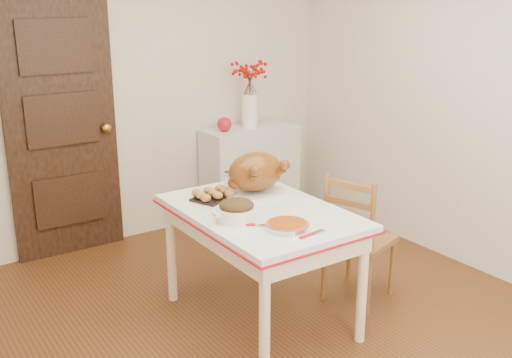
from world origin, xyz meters
TOP-DOWN VIEW (x-y plane):
  - floor at (0.00, 0.00)m, footprint 3.50×4.00m
  - wall_back at (0.00, 2.00)m, footprint 3.50×0.00m
  - wall_right at (1.75, 0.00)m, footprint 0.00×4.00m
  - door_back at (-0.70, 1.97)m, footprint 0.85×0.06m
  - sideboard at (0.92, 1.78)m, footprint 0.87×0.39m
  - kitchen_table at (-0.04, 0.20)m, footprint 0.86×1.26m
  - chair_oak at (0.68, 0.07)m, footprint 0.50×0.50m
  - berry_vase at (0.92, 1.78)m, footprint 0.33×0.33m
  - apple at (0.65, 1.78)m, footprint 0.13×0.13m
  - turkey_platter at (0.09, 0.46)m, footprint 0.48×0.41m
  - pumpkin_pie at (-0.10, -0.15)m, footprint 0.31×0.31m
  - stuffing_dish at (-0.26, 0.14)m, footprint 0.32×0.26m
  - rolls_tray at (-0.19, 0.53)m, footprint 0.30×0.27m
  - pie_server at (-0.04, -0.29)m, footprint 0.19×0.08m
  - carving_knife at (-0.20, -0.03)m, footprint 0.21×0.18m
  - drinking_glass at (0.01, 0.66)m, footprint 0.07×0.07m
  - shaker_pair at (0.29, 0.69)m, footprint 0.10×0.07m

SIDE VIEW (x-z plane):
  - floor at x=0.00m, z-range 0.00..0.00m
  - kitchen_table at x=-0.04m, z-range 0.00..0.75m
  - sideboard at x=0.92m, z-range 0.00..0.87m
  - chair_oak at x=0.68m, z-range 0.00..0.90m
  - pie_server at x=-0.04m, z-range 0.75..0.77m
  - carving_knife at x=-0.20m, z-range 0.75..0.77m
  - pumpkin_pie at x=-0.10m, z-range 0.75..0.81m
  - rolls_tray at x=-0.19m, z-range 0.75..0.82m
  - shaker_pair at x=0.29m, z-range 0.75..0.85m
  - stuffing_dish at x=-0.26m, z-range 0.75..0.87m
  - drinking_glass at x=0.01m, z-range 0.75..0.87m
  - turkey_platter at x=0.09m, z-range 0.75..1.03m
  - apple at x=0.65m, z-range 0.87..1.00m
  - door_back at x=-0.70m, z-range 0.00..2.06m
  - berry_vase at x=0.92m, z-range 0.87..1.50m
  - wall_back at x=0.00m, z-range 0.00..2.50m
  - wall_right at x=1.75m, z-range 0.00..2.50m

